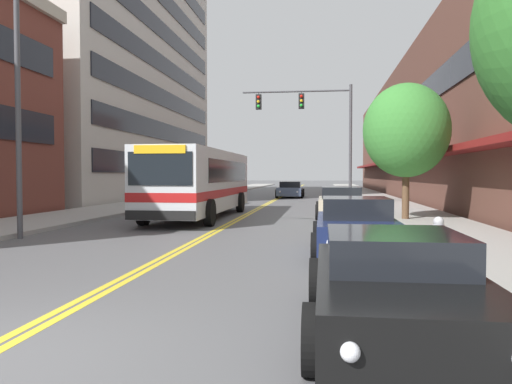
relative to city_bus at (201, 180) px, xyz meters
name	(u,v)px	position (x,y,z in m)	size (l,w,h in m)	color
ground_plane	(280,197)	(1.83, 19.89, -1.65)	(240.00, 240.00, 0.00)	#565659
sidewalk_left	(194,196)	(-5.54, 19.89, -1.58)	(3.73, 106.00, 0.14)	#9E9B96
sidewalk_right	(370,197)	(9.19, 19.89, -1.58)	(3.73, 106.00, 0.14)	#9E9B96
centre_line	(280,197)	(1.83, 19.89, -1.65)	(0.34, 106.00, 0.01)	yellow
office_tower_left	(98,53)	(-13.64, 18.88, 10.62)	(12.08, 29.90, 24.54)	#BCB7AD
storefront_row_right	(448,131)	(15.29, 19.89, 3.70)	(9.10, 68.00, 10.71)	brown
city_bus	(201,180)	(0.00, 0.00, 0.00)	(2.82, 11.30, 2.91)	silver
car_white_parked_left_mid	(202,194)	(-2.51, 10.37, -1.02)	(2.12, 4.48, 1.37)	white
car_black_parked_right_foreground	(395,287)	(6.21, -15.75, -1.08)	(2.06, 4.23, 1.20)	black
car_champagne_parked_right_mid	(341,203)	(6.18, 0.41, -1.02)	(2.21, 4.21, 1.34)	beige
car_navy_parked_right_far	(356,228)	(6.15, -9.67, -1.03)	(2.07, 4.40, 1.34)	#19234C
car_slate_blue_moving_lead	(290,190)	(2.72, 19.48, -1.03)	(2.21, 4.52, 1.32)	#475675
traffic_signal_mast	(315,120)	(4.87, 8.98, 3.57)	(6.68, 0.38, 7.33)	#47474C
street_lamp_left_near	(24,65)	(-3.27, -8.13, 3.42)	(1.77, 0.28, 8.74)	#47474C
street_tree_right_mid	(406,131)	(8.62, -1.42, 1.97)	(3.36, 3.36, 5.33)	brown
fire_hydrant	(438,237)	(7.77, -10.89, -1.08)	(0.32, 0.24, 0.87)	#B7B7BC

